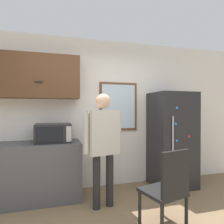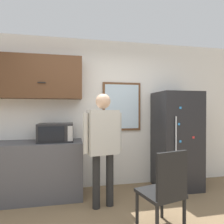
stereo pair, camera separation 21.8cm
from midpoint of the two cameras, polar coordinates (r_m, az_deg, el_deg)
The scene contains 8 objects.
back_wall at distance 3.70m, azimuth -7.60°, elevation -0.37°, with size 6.00×0.06×2.70m.
counter at distance 3.53m, azimuth -27.57°, elevation -15.29°, with size 1.95×0.61×0.90m.
upper_cabinets at distance 3.57m, azimuth -27.23°, elevation 9.20°, with size 1.95×0.35×0.70m.
microwave at distance 3.34m, azimuth -18.27°, elevation -5.71°, with size 0.55×0.42×0.29m.
person at distance 2.92m, azimuth -4.70°, elevation -7.47°, with size 0.58×0.30×1.65m.
refrigerator at distance 3.88m, azimuth 15.19°, elevation -7.51°, with size 0.73×0.69×1.73m.
chair at distance 2.53m, azimuth 13.19°, elevation -20.08°, with size 0.54×0.54×0.96m.
window at distance 3.76m, azimuth 0.18°, elevation 1.57°, with size 0.73×0.05×0.90m.
Camera 1 is at (-0.63, -1.84, 1.41)m, focal length 32.00 mm.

